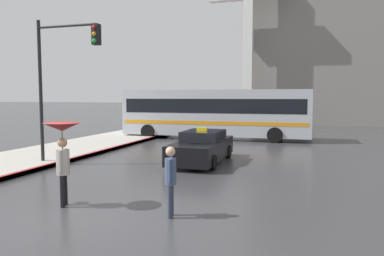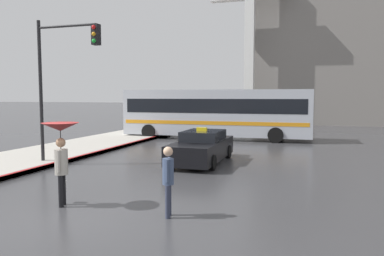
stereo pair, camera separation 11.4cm
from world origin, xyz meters
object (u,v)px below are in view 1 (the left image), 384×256
city_bus (215,112)px  traffic_light (62,66)px  monument_cross (248,23)px  pedestrian_with_umbrella (62,143)px  taxi (202,147)px  pedestrian_man (171,176)px

city_bus → traffic_light: bearing=161.7°
monument_cross → pedestrian_with_umbrella: bearing=-90.8°
taxi → monument_cross: (-1.31, 21.44, 9.29)m
pedestrian_with_umbrella → traffic_light: bearing=17.1°
taxi → pedestrian_man: 7.45m
taxi → city_bus: size_ratio=0.38×
taxi → pedestrian_with_umbrella: size_ratio=2.19×
city_bus → pedestrian_with_umbrella: (-0.10, -16.34, -0.15)m
pedestrian_with_umbrella → monument_cross: (0.40, 28.78, 8.27)m
traffic_light → monument_cross: 24.96m
city_bus → pedestrian_with_umbrella: 16.34m
city_bus → traffic_light: 12.25m
taxi → pedestrian_man: size_ratio=2.85×
pedestrian_with_umbrella → taxi: bearing=-31.6°
traffic_light → pedestrian_with_umbrella: bearing=-54.4°
pedestrian_with_umbrella → monument_cross: size_ratio=0.12×
pedestrian_man → traffic_light: bearing=-140.8°
taxi → pedestrian_with_umbrella: bearing=76.9°
taxi → pedestrian_man: (1.26, -7.34, 0.33)m
taxi → city_bus: (-1.61, 9.01, 1.18)m
taxi → monument_cross: monument_cross is taller
pedestrian_with_umbrella → monument_cross: 29.95m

